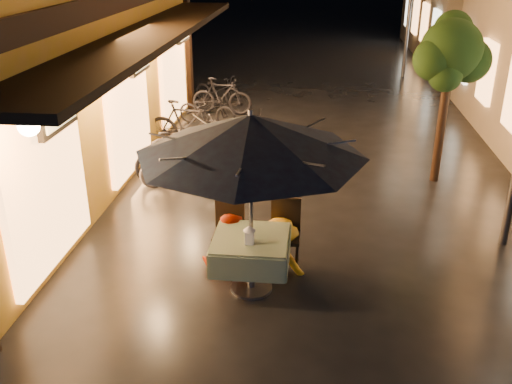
# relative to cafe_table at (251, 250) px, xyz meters

# --- Properties ---
(ground) EXTENTS (90.00, 90.00, 0.00)m
(ground) POSITION_rel_cafe_table_xyz_m (0.71, -0.35, -0.59)
(ground) COLOR black
(ground) RESTS_ON ground
(street_tree) EXTENTS (1.43, 1.20, 3.15)m
(street_tree) POSITION_rel_cafe_table_xyz_m (3.12, 4.17, 1.83)
(street_tree) COLOR black
(street_tree) RESTS_ON ground
(cafe_table) EXTENTS (0.99, 0.99, 0.78)m
(cafe_table) POSITION_rel_cafe_table_xyz_m (0.00, 0.00, 0.00)
(cafe_table) COLOR #59595E
(cafe_table) RESTS_ON ground
(patio_umbrella) EXTENTS (2.84, 2.84, 2.46)m
(patio_umbrella) POSITION_rel_cafe_table_xyz_m (-0.00, 0.00, 1.56)
(patio_umbrella) COLOR #59595E
(patio_umbrella) RESTS_ON ground
(cafe_chair_left) EXTENTS (0.42, 0.42, 0.97)m
(cafe_chair_left) POSITION_rel_cafe_table_xyz_m (-0.40, 0.74, -0.05)
(cafe_chair_left) COLOR black
(cafe_chair_left) RESTS_ON ground
(cafe_chair_right) EXTENTS (0.42, 0.42, 0.97)m
(cafe_chair_right) POSITION_rel_cafe_table_xyz_m (0.40, 0.74, -0.05)
(cafe_chair_right) COLOR black
(cafe_chair_right) RESTS_ON ground
(table_lantern) EXTENTS (0.16, 0.16, 0.25)m
(table_lantern) POSITION_rel_cafe_table_xyz_m (-0.00, -0.17, 0.33)
(table_lantern) COLOR white
(table_lantern) RESTS_ON cafe_table
(person_orange) EXTENTS (0.84, 0.68, 1.64)m
(person_orange) POSITION_rel_cafe_table_xyz_m (-0.38, 0.50, 0.23)
(person_orange) COLOR #C02300
(person_orange) RESTS_ON ground
(person_yellow) EXTENTS (1.07, 0.75, 1.50)m
(person_yellow) POSITION_rel_cafe_table_xyz_m (0.33, 0.56, 0.16)
(person_yellow) COLOR #FDAC11
(person_yellow) RESTS_ON ground
(bicycle_0) EXTENTS (1.61, 0.94, 0.80)m
(bicycle_0) POSITION_rel_cafe_table_xyz_m (-1.73, 3.35, -0.19)
(bicycle_0) COLOR black
(bicycle_0) RESTS_ON ground
(bicycle_1) EXTENTS (1.78, 0.86, 1.03)m
(bicycle_1) POSITION_rel_cafe_table_xyz_m (-1.76, 3.50, -0.07)
(bicycle_1) COLOR black
(bicycle_1) RESTS_ON ground
(bicycle_2) EXTENTS (1.91, 1.33, 0.95)m
(bicycle_2) POSITION_rel_cafe_table_xyz_m (-1.78, 4.56, -0.11)
(bicycle_2) COLOR black
(bicycle_2) RESTS_ON ground
(bicycle_3) EXTENTS (1.86, 0.71, 1.09)m
(bicycle_3) POSITION_rel_cafe_table_xyz_m (-2.07, 5.48, -0.04)
(bicycle_3) COLOR black
(bicycle_3) RESTS_ON ground
(bicycle_4) EXTENTS (1.60, 0.84, 0.80)m
(bicycle_4) POSITION_rel_cafe_table_xyz_m (-1.96, 7.35, -0.19)
(bicycle_4) COLOR black
(bicycle_4) RESTS_ON ground
(bicycle_5) EXTENTS (1.65, 0.58, 0.98)m
(bicycle_5) POSITION_rel_cafe_table_xyz_m (-1.75, 8.33, -0.10)
(bicycle_5) COLOR black
(bicycle_5) RESTS_ON ground
(bicycle_6) EXTENTS (1.59, 1.09, 0.79)m
(bicycle_6) POSITION_rel_cafe_table_xyz_m (-2.04, 9.44, -0.19)
(bicycle_6) COLOR black
(bicycle_6) RESTS_ON ground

